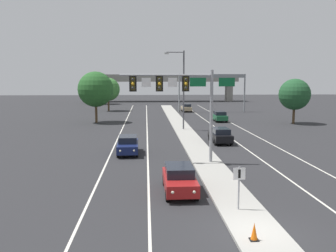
{
  "coord_description": "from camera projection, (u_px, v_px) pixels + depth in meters",
  "views": [
    {
      "loc": [
        -4.82,
        -14.88,
        6.75
      ],
      "look_at": [
        -3.2,
        11.86,
        3.2
      ],
      "focal_mm": 39.04,
      "sensor_mm": 36.0,
      "label": 1
    }
  ],
  "objects": [
    {
      "name": "car_receding_tan",
      "position": [
        186.0,
        108.0,
        72.99
      ],
      "size": [
        1.82,
        4.47,
        1.58
      ],
      "color": "tan",
      "rests_on": "ground"
    },
    {
      "name": "car_oncoming_red",
      "position": [
        179.0,
        179.0,
        21.58
      ],
      "size": [
        1.84,
        4.48,
        1.58
      ],
      "color": "maroon",
      "rests_on": "ground"
    },
    {
      "name": "median_sign_post",
      "position": [
        239.0,
        182.0,
        18.25
      ],
      "size": [
        0.6,
        0.1,
        2.2
      ],
      "color": "gray",
      "rests_on": "median_island"
    },
    {
      "name": "lane_stripe_receding_center",
      "position": [
        231.0,
        138.0,
        40.92
      ],
      "size": [
        0.14,
        100.0,
        0.01
      ],
      "primitive_type": "cube",
      "color": "silver",
      "rests_on": "ground"
    },
    {
      "name": "car_receding_black",
      "position": [
        220.0,
        135.0,
        38.0
      ],
      "size": [
        1.88,
        4.5,
        1.58
      ],
      "color": "black",
      "rests_on": "ground"
    },
    {
      "name": "edge_stripe_left",
      "position": [
        117.0,
        139.0,
        40.16
      ],
      "size": [
        0.14,
        100.0,
        0.01
      ],
      "primitive_type": "cube",
      "color": "silver",
      "rests_on": "ground"
    },
    {
      "name": "car_oncoming_navy",
      "position": [
        128.0,
        145.0,
        32.56
      ],
      "size": [
        1.9,
        4.5,
        1.58
      ],
      "color": "#141E4C",
      "rests_on": "ground"
    },
    {
      "name": "overpass_bridge",
      "position": [
        163.0,
        81.0,
        104.03
      ],
      "size": [
        42.4,
        6.4,
        7.65
      ],
      "color": "gray",
      "rests_on": "ground"
    },
    {
      "name": "tree_far_left_c",
      "position": [
        108.0,
        89.0,
        73.98
      ],
      "size": [
        4.67,
        4.67,
        6.76
      ],
      "color": "#4C3823",
      "rests_on": "ground"
    },
    {
      "name": "tree_far_left_b",
      "position": [
        96.0,
        89.0,
        54.65
      ],
      "size": [
        5.32,
        5.32,
        7.69
      ],
      "color": "#4C3823",
      "rests_on": "ground"
    },
    {
      "name": "tree_far_right_a",
      "position": [
        295.0,
        94.0,
        53.47
      ],
      "size": [
        4.58,
        4.58,
        6.62
      ],
      "color": "#4C3823",
      "rests_on": "ground"
    },
    {
      "name": "edge_stripe_right",
      "position": [
        260.0,
        138.0,
        41.12
      ],
      "size": [
        0.14,
        100.0,
        0.01
      ],
      "primitive_type": "cube",
      "color": "silver",
      "rests_on": "ground"
    },
    {
      "name": "ground_plane",
      "position": [
        258.0,
        234.0,
        15.9
      ],
      "size": [
        260.0,
        260.0,
        0.0
      ],
      "primitive_type": "plane",
      "color": "#28282B"
    },
    {
      "name": "tree_far_left_a",
      "position": [
        99.0,
        84.0,
        93.2
      ],
      "size": [
        5.56,
        5.56,
        8.04
      ],
      "color": "#4C3823",
      "rests_on": "ground"
    },
    {
      "name": "car_receding_green",
      "position": [
        219.0,
        116.0,
        56.74
      ],
      "size": [
        1.85,
        4.48,
        1.58
      ],
      "color": "#195633",
      "rests_on": "ground"
    },
    {
      "name": "overhead_signal_mast",
      "position": [
        179.0,
        94.0,
        28.08
      ],
      "size": [
        7.2,
        0.44,
        7.2
      ],
      "color": "gray",
      "rests_on": "median_island"
    },
    {
      "name": "traffic_cone_median_nose",
      "position": [
        254.0,
        232.0,
        14.89
      ],
      "size": [
        0.36,
        0.36,
        0.74
      ],
      "color": "black",
      "rests_on": "median_island"
    },
    {
      "name": "median_island",
      "position": [
        199.0,
        151.0,
        33.7
      ],
      "size": [
        2.4,
        110.0,
        0.15
      ],
      "primitive_type": "cube",
      "color": "#9E9B93",
      "rests_on": "ground"
    },
    {
      "name": "street_lamp_median",
      "position": [
        182.0,
        85.0,
        46.6
      ],
      "size": [
        2.58,
        0.28,
        10.0
      ],
      "color": "#4C4C51",
      "rests_on": "median_island"
    },
    {
      "name": "highway_sign_gantry",
      "position": [
        212.0,
        81.0,
        71.52
      ],
      "size": [
        13.28,
        0.42,
        7.5
      ],
      "color": "gray",
      "rests_on": "ground"
    },
    {
      "name": "lane_stripe_oncoming_center",
      "position": [
        147.0,
        139.0,
        40.36
      ],
      "size": [
        0.14,
        100.0,
        0.01
      ],
      "primitive_type": "cube",
      "color": "silver",
      "rests_on": "ground"
    }
  ]
}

